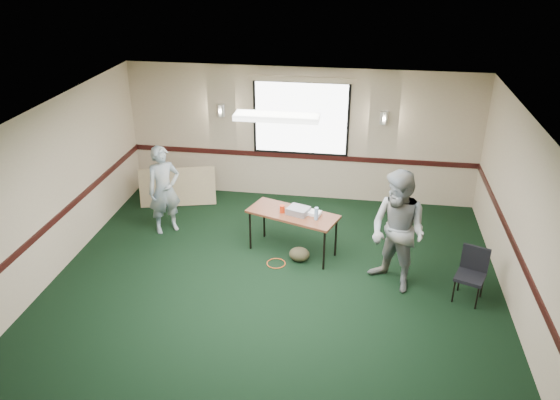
# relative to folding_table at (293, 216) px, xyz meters

# --- Properties ---
(ground) EXTENTS (8.00, 8.00, 0.00)m
(ground) POSITION_rel_folding_table_xyz_m (-0.15, -1.74, -0.70)
(ground) COLOR black
(ground) RESTS_ON ground
(room_shell) EXTENTS (8.00, 8.02, 8.00)m
(room_shell) POSITION_rel_folding_table_xyz_m (-0.15, 0.38, 0.88)
(room_shell) COLOR tan
(room_shell) RESTS_ON ground
(folding_table) EXTENTS (1.63, 1.07, 0.76)m
(folding_table) POSITION_rel_folding_table_xyz_m (0.00, 0.00, 0.00)
(folding_table) COLOR brown
(folding_table) RESTS_ON ground
(projector) EXTENTS (0.41, 0.38, 0.11)m
(projector) POSITION_rel_folding_table_xyz_m (0.09, -0.01, 0.11)
(projector) COLOR gray
(projector) RESTS_ON folding_table
(game_console) EXTENTS (0.26, 0.23, 0.06)m
(game_console) POSITION_rel_folding_table_xyz_m (0.36, 0.00, 0.08)
(game_console) COLOR white
(game_console) RESTS_ON folding_table
(red_cup) EXTENTS (0.08, 0.08, 0.13)m
(red_cup) POSITION_rel_folding_table_xyz_m (-0.18, -0.00, 0.12)
(red_cup) COLOR red
(red_cup) RESTS_ON folding_table
(water_bottle) EXTENTS (0.06, 0.06, 0.21)m
(water_bottle) POSITION_rel_folding_table_xyz_m (0.41, -0.17, 0.16)
(water_bottle) COLOR #81AAD3
(water_bottle) RESTS_ON folding_table
(duffel_bag) EXTENTS (0.42, 0.37, 0.24)m
(duffel_bag) POSITION_rel_folding_table_xyz_m (0.15, -0.26, -0.58)
(duffel_bag) COLOR #433B26
(duffel_bag) RESTS_ON ground
(cable_coil) EXTENTS (0.37, 0.37, 0.02)m
(cable_coil) POSITION_rel_folding_table_xyz_m (-0.22, -0.42, -0.69)
(cable_coil) COLOR #D14F1A
(cable_coil) RESTS_ON ground
(folded_table) EXTENTS (1.51, 0.61, 0.77)m
(folded_table) POSITION_rel_folding_table_xyz_m (-2.53, 1.49, -0.32)
(folded_table) COLOR tan
(folded_table) RESTS_ON ground
(conference_chair) EXTENTS (0.52, 0.53, 0.82)m
(conference_chair) POSITION_rel_folding_table_xyz_m (2.80, -0.87, -0.22)
(conference_chair) COLOR black
(conference_chair) RESTS_ON ground
(person_left) EXTENTS (0.71, 0.68, 1.64)m
(person_left) POSITION_rel_folding_table_xyz_m (-2.39, 0.42, 0.12)
(person_left) COLOR #3C6085
(person_left) RESTS_ON ground
(person_right) EXTENTS (1.18, 1.16, 1.91)m
(person_right) POSITION_rel_folding_table_xyz_m (1.68, -0.75, 0.26)
(person_right) COLOR #6C88A9
(person_right) RESTS_ON ground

